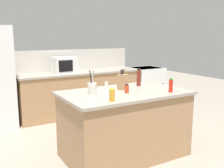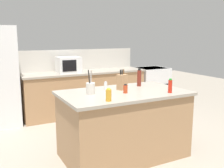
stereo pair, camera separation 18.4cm
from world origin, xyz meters
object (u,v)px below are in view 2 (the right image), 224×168
at_px(vinegar_bottle, 139,78).
at_px(range_oven, 151,86).
at_px(spice_jar_paprika, 125,89).
at_px(hot_sauce_bottle, 170,86).
at_px(honey_jar, 109,95).
at_px(salt_shaker, 106,86).
at_px(microwave, 69,65).
at_px(utensil_crock, 91,88).
at_px(knife_block, 122,82).

bearing_deg(vinegar_bottle, range_oven, 49.67).
height_order(spice_jar_paprika, vinegar_bottle, vinegar_bottle).
bearing_deg(vinegar_bottle, hot_sauce_bottle, -79.89).
bearing_deg(honey_jar, vinegar_bottle, 36.63).
height_order(salt_shaker, honey_jar, honey_jar).
bearing_deg(spice_jar_paprika, microwave, 90.94).
xyz_separation_m(range_oven, hot_sauce_bottle, (-1.55, -2.55, 0.56)).
relative_size(range_oven, salt_shaker, 7.36).
distance_m(spice_jar_paprika, honey_jar, 0.49).
bearing_deg(spice_jar_paprika, honey_jar, -144.14).
distance_m(hot_sauce_bottle, vinegar_bottle, 0.61).
xyz_separation_m(utensil_crock, vinegar_bottle, (0.88, 0.17, 0.05)).
relative_size(range_oven, honey_jar, 5.91).
height_order(spice_jar_paprika, salt_shaker, salt_shaker).
relative_size(microwave, salt_shaker, 3.78).
height_order(utensil_crock, hot_sauce_bottle, utensil_crock).
xyz_separation_m(hot_sauce_bottle, vinegar_bottle, (-0.11, 0.60, 0.04)).
bearing_deg(honey_jar, utensil_crock, 94.81).
bearing_deg(honey_jar, range_oven, 45.90).
bearing_deg(hot_sauce_bottle, spice_jar_paprika, 154.47).
bearing_deg(utensil_crock, spice_jar_paprika, -20.65).
bearing_deg(range_oven, spice_jar_paprika, -132.52).
bearing_deg(range_oven, hot_sauce_bottle, -121.33).
distance_m(microwave, salt_shaker, 2.00).
bearing_deg(knife_block, honey_jar, -150.08).
bearing_deg(range_oven, knife_block, -134.41).
height_order(microwave, honey_jar, microwave).
height_order(utensil_crock, salt_shaker, utensil_crock).
bearing_deg(range_oven, vinegar_bottle, -130.33).
distance_m(utensil_crock, salt_shaker, 0.32).
bearing_deg(knife_block, spice_jar_paprika, -125.75).
bearing_deg(vinegar_bottle, honey_jar, -143.37).
bearing_deg(spice_jar_paprika, salt_shaker, 117.10).
distance_m(utensil_crock, spice_jar_paprika, 0.47).
xyz_separation_m(vinegar_bottle, salt_shaker, (-0.59, -0.04, -0.07)).
height_order(utensil_crock, honey_jar, utensil_crock).
bearing_deg(hot_sauce_bottle, vinegar_bottle, 100.11).
xyz_separation_m(knife_block, utensil_crock, (-0.51, -0.06, -0.03)).
bearing_deg(range_oven, honey_jar, -134.10).
relative_size(knife_block, spice_jar_paprika, 2.36).
bearing_deg(vinegar_bottle, spice_jar_paprika, -142.68).
bearing_deg(honey_jar, spice_jar_paprika, 35.86).
xyz_separation_m(knife_block, salt_shaker, (-0.23, 0.07, -0.05)).
bearing_deg(utensil_crock, salt_shaker, 24.53).
relative_size(microwave, hot_sauce_bottle, 2.44).
distance_m(microwave, knife_block, 2.07).
relative_size(vinegar_bottle, salt_shaker, 2.17).
bearing_deg(salt_shaker, vinegar_bottle, 3.84).
relative_size(range_oven, utensil_crock, 2.87).
height_order(range_oven, honey_jar, honey_jar).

